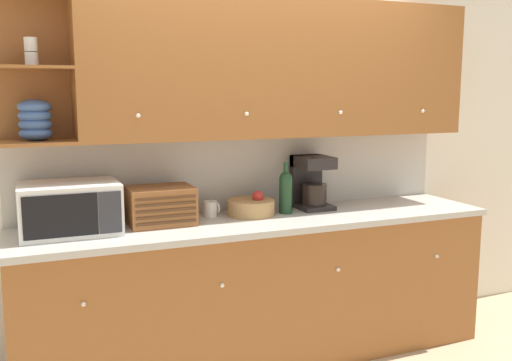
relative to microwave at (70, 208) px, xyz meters
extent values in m
plane|color=tan|center=(1.16, 0.26, -1.09)|extent=(24.00, 24.00, 0.00)
cube|color=silver|center=(1.16, 0.29, 0.21)|extent=(5.44, 0.06, 2.60)
cube|color=#935628|center=(1.16, -0.05, -0.64)|extent=(3.04, 0.63, 0.91)
cube|color=#B7B2A8|center=(1.16, -0.07, -0.16)|extent=(3.06, 0.66, 0.04)
sphere|color=white|center=(0.02, -0.37, -0.44)|extent=(0.03, 0.03, 0.03)
sphere|color=white|center=(0.78, -0.37, -0.44)|extent=(0.03, 0.03, 0.03)
sphere|color=white|center=(1.54, -0.37, -0.44)|extent=(0.03, 0.03, 0.03)
sphere|color=white|center=(2.30, -0.37, -0.44)|extent=(0.03, 0.03, 0.03)
cube|color=#B7B2A8|center=(1.16, 0.26, 0.11)|extent=(3.04, 0.01, 0.51)
cube|color=#935628|center=(1.37, 0.09, 0.80)|extent=(2.62, 0.35, 0.88)
cube|color=#935628|center=(-0.15, 0.25, 0.80)|extent=(0.42, 0.02, 0.88)
cube|color=#935628|center=(-0.15, 0.09, 0.37)|extent=(0.42, 0.35, 0.02)
cube|color=#935628|center=(-0.15, 0.09, 0.78)|extent=(0.42, 0.35, 0.02)
sphere|color=white|center=(0.39, -0.09, 0.52)|extent=(0.03, 0.03, 0.03)
sphere|color=white|center=(1.04, -0.09, 0.52)|extent=(0.03, 0.03, 0.03)
sphere|color=white|center=(1.70, -0.09, 0.52)|extent=(0.03, 0.03, 0.03)
sphere|color=white|center=(2.35, -0.09, 0.52)|extent=(0.03, 0.03, 0.03)
ellipsoid|color=#3D5B93|center=(-0.15, 0.09, 0.42)|extent=(0.18, 0.18, 0.08)
ellipsoid|color=#3D5B93|center=(-0.15, 0.09, 0.47)|extent=(0.18, 0.18, 0.08)
ellipsoid|color=#3D5B93|center=(-0.15, 0.09, 0.52)|extent=(0.18, 0.18, 0.08)
ellipsoid|color=#3D5B93|center=(-0.15, 0.09, 0.57)|extent=(0.18, 0.18, 0.08)
cylinder|color=silver|center=(-0.15, 0.09, 0.83)|extent=(0.07, 0.07, 0.08)
cylinder|color=silver|center=(-0.15, 0.09, 0.91)|extent=(0.07, 0.07, 0.08)
cube|color=silver|center=(0.00, 0.00, 0.00)|extent=(0.55, 0.41, 0.29)
cube|color=black|center=(-0.06, -0.20, 0.00)|extent=(0.38, 0.01, 0.23)
cube|color=#2D2D33|center=(0.20, -0.20, 0.00)|extent=(0.12, 0.01, 0.23)
cube|color=brown|center=(0.53, 0.02, -0.03)|extent=(0.39, 0.30, 0.23)
cube|color=#4B2C16|center=(0.53, -0.13, -0.10)|extent=(0.36, 0.01, 0.02)
cube|color=#4B2C16|center=(0.53, -0.13, -0.07)|extent=(0.36, 0.01, 0.02)
cube|color=#4B2C16|center=(0.53, -0.13, -0.03)|extent=(0.36, 0.01, 0.02)
cube|color=#4B2C16|center=(0.53, -0.13, 0.01)|extent=(0.36, 0.01, 0.02)
cube|color=#4B2C16|center=(0.53, -0.13, 0.04)|extent=(0.36, 0.01, 0.02)
cylinder|color=silver|center=(0.87, 0.12, -0.10)|extent=(0.09, 0.09, 0.10)
torus|color=silver|center=(0.92, 0.12, -0.09)|extent=(0.01, 0.07, 0.07)
cylinder|color=#A87F4C|center=(1.13, 0.05, -0.09)|extent=(0.31, 0.31, 0.10)
sphere|color=red|center=(1.17, 0.02, -0.02)|extent=(0.08, 0.08, 0.08)
cylinder|color=#19381E|center=(1.36, 0.02, -0.03)|extent=(0.09, 0.09, 0.23)
sphere|color=#19381E|center=(1.36, 0.02, 0.09)|extent=(0.09, 0.09, 0.09)
cylinder|color=#19381E|center=(1.36, 0.02, 0.16)|extent=(0.03, 0.03, 0.08)
cube|color=black|center=(1.60, 0.09, -0.13)|extent=(0.23, 0.27, 0.03)
cylinder|color=black|center=(1.60, 0.07, -0.04)|extent=(0.17, 0.17, 0.14)
cube|color=black|center=(1.60, 0.19, 0.04)|extent=(0.23, 0.06, 0.36)
cube|color=black|center=(1.60, 0.09, 0.18)|extent=(0.23, 0.27, 0.08)
camera|label=1|loc=(-0.23, -3.32, 0.65)|focal=40.00mm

